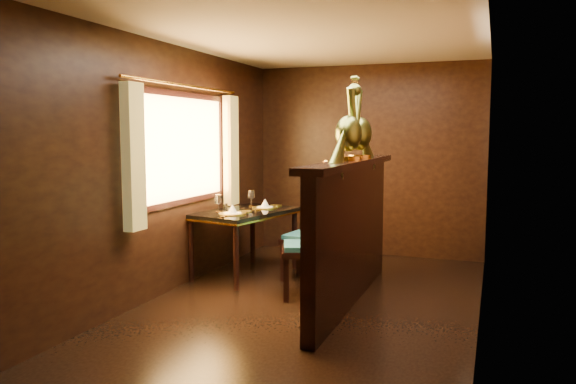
% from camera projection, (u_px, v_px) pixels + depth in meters
% --- Properties ---
extents(ground, '(5.00, 5.00, 0.00)m').
position_uv_depth(ground, '(308.00, 307.00, 5.21)').
color(ground, black).
rests_on(ground, ground).
extents(room_shell, '(3.04, 5.04, 2.52)m').
position_uv_depth(room_shell, '(301.00, 136.00, 5.09)').
color(room_shell, black).
rests_on(room_shell, ground).
extents(partition, '(0.26, 2.70, 1.36)m').
position_uv_depth(partition, '(351.00, 228.00, 5.30)').
color(partition, black).
rests_on(partition, ground).
extents(dining_table, '(1.02, 1.39, 0.94)m').
position_uv_depth(dining_table, '(245.00, 217.00, 6.34)').
color(dining_table, black).
rests_on(dining_table, ground).
extents(chair_left, '(0.63, 0.64, 1.35)m').
position_uv_depth(chair_left, '(319.00, 226.00, 5.50)').
color(chair_left, black).
rests_on(chair_left, ground).
extents(chair_right, '(0.52, 0.54, 1.30)m').
position_uv_depth(chair_right, '(317.00, 220.00, 6.07)').
color(chair_right, black).
rests_on(chair_right, ground).
extents(peacock_left, '(0.25, 0.66, 0.78)m').
position_uv_depth(peacock_left, '(349.00, 118.00, 5.07)').
color(peacock_left, '#184827').
rests_on(peacock_left, partition).
extents(peacock_right, '(0.24, 0.65, 0.78)m').
position_uv_depth(peacock_right, '(360.00, 119.00, 5.48)').
color(peacock_right, '#184827').
rests_on(peacock_right, partition).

